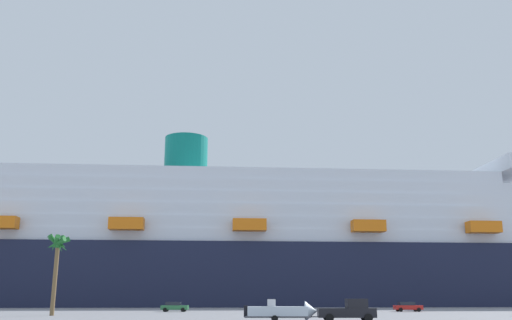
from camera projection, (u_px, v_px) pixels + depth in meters
ground_plane at (270, 310)px, 104.99m from camera, size 600.00×600.00×0.00m
cruise_ship at (305, 251)px, 146.71m from camera, size 247.29×46.81×52.45m
pickup_truck at (349, 311)px, 53.73m from camera, size 5.64×2.38×2.20m
small_boat_on_trailer at (285, 312)px, 53.78m from camera, size 8.18×2.42×2.15m
palm_tree at (57, 251)px, 73.20m from camera, size 3.34×3.14×10.60m
parked_car_green_wagon at (174, 307)px, 90.58m from camera, size 4.51×2.19×1.58m
parked_car_red_hatchback at (408, 306)px, 91.02m from camera, size 4.55×2.13×1.58m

